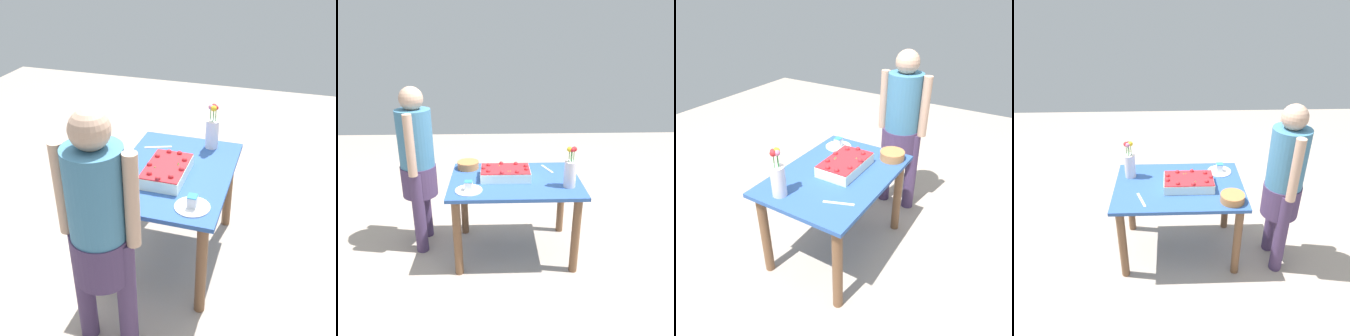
{
  "view_description": "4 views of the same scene",
  "coord_description": "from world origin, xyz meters",
  "views": [
    {
      "loc": [
        2.39,
        0.68,
        2.17
      ],
      "look_at": [
        0.1,
        -0.02,
        0.8
      ],
      "focal_mm": 45.0,
      "sensor_mm": 36.0,
      "label": 1
    },
    {
      "loc": [
        0.16,
        2.58,
        1.85
      ],
      "look_at": [
        0.08,
        -0.01,
        0.82
      ],
      "focal_mm": 35.0,
      "sensor_mm": 36.0,
      "label": 2
    },
    {
      "loc": [
        -1.74,
        -1.14,
        1.97
      ],
      "look_at": [
        0.07,
        -0.02,
        0.74
      ],
      "focal_mm": 35.0,
      "sensor_mm": 36.0,
      "label": 3
    },
    {
      "loc": [
        -0.06,
        -2.41,
        2.24
      ],
      "look_at": [
        0.03,
        0.04,
        0.87
      ],
      "focal_mm": 35.0,
      "sensor_mm": 36.0,
      "label": 4
    }
  ],
  "objects": [
    {
      "name": "serving_plate_with_slice",
      "position": [
        0.38,
        0.22,
        0.74
      ],
      "size": [
        0.22,
        0.22,
        0.08
      ],
      "color": "white",
      "rests_on": "dining_table"
    },
    {
      "name": "sheet_cake",
      "position": [
        0.08,
        -0.03,
        0.77
      ],
      "size": [
        0.42,
        0.27,
        0.11
      ],
      "color": "white",
      "rests_on": "dining_table"
    },
    {
      "name": "cake_knife",
      "position": [
        -0.31,
        -0.22,
        0.73
      ],
      "size": [
        0.09,
        0.2,
        0.0
      ],
      "primitive_type": "cube",
      "rotation": [
        0.0,
        0.0,
        1.94
      ],
      "color": "silver",
      "rests_on": "dining_table"
    },
    {
      "name": "dining_table",
      "position": [
        0.0,
        0.0,
        0.58
      ],
      "size": [
        1.11,
        0.78,
        0.72
      ],
      "color": "#2E5499",
      "rests_on": "ground_plane"
    },
    {
      "name": "ground_plane",
      "position": [
        0.0,
        0.0,
        0.0
      ],
      "size": [
        8.0,
        8.0,
        0.0
      ],
      "primitive_type": "plane",
      "color": "#AE9D8D"
    },
    {
      "name": "fruit_bowl",
      "position": [
        0.42,
        -0.26,
        0.76
      ],
      "size": [
        0.2,
        0.2,
        0.07
      ],
      "primitive_type": "cylinder",
      "color": "#BA7640",
      "rests_on": "dining_table"
    },
    {
      "name": "flower_vase",
      "position": [
        -0.43,
        0.17,
        0.86
      ],
      "size": [
        0.1,
        0.1,
        0.34
      ],
      "color": "silver",
      "rests_on": "dining_table"
    },
    {
      "name": "person_standing",
      "position": [
        0.86,
        -0.15,
        0.85
      ],
      "size": [
        0.31,
        0.45,
        1.49
      ],
      "rotation": [
        0.0,
        0.0,
        3.14
      ],
      "color": "#473459",
      "rests_on": "ground_plane"
    }
  ]
}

